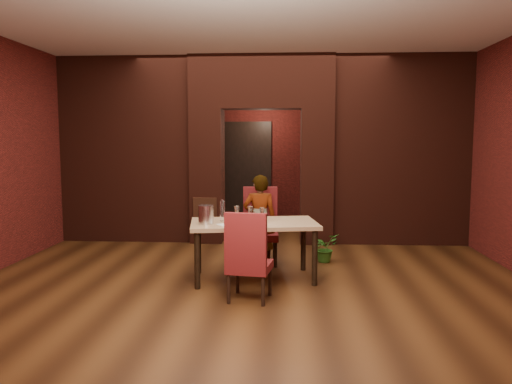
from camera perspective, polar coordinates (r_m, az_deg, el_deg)
floor at (r=6.87m, az=-0.20°, el=-9.02°), size 8.00×8.00×0.00m
ceiling at (r=6.79m, az=-0.21°, el=18.06°), size 7.00×8.00×0.04m
wall_back at (r=10.64m, az=1.18°, el=5.02°), size 7.00×0.04×3.20m
wall_front at (r=2.67m, az=-5.74°, el=2.07°), size 7.00×0.04×3.20m
wall_left at (r=7.70m, az=-27.24°, el=3.99°), size 0.04×8.00×3.20m
pillar_left at (r=8.76m, az=-5.58°, el=1.84°), size 0.55×0.55×2.30m
pillar_right at (r=8.66m, az=6.93°, el=1.78°), size 0.55×0.55×2.30m
lintel at (r=8.69m, az=0.66°, el=12.40°), size 2.45×0.55×0.90m
wing_wall_left at (r=9.07m, az=-14.49°, el=4.67°), size 2.28×0.35×3.20m
wing_wall_right at (r=8.84m, az=16.18°, el=4.59°), size 2.28×0.35×3.20m
vent_panel at (r=8.53m, az=-5.85°, el=-2.33°), size 0.40×0.03×0.50m
rear_door at (r=10.62m, az=-1.00°, el=2.05°), size 0.90×0.08×2.10m
rear_door_frame at (r=10.58m, az=-1.01°, el=2.04°), size 1.02×0.04×2.22m
dining_table at (r=6.42m, az=-0.25°, el=-6.70°), size 1.70×1.13×0.74m
chair_far at (r=7.16m, az=0.51°, el=-3.93°), size 0.53×0.53×1.09m
chair_near at (r=5.58m, az=-0.72°, el=-7.26°), size 0.52×0.52×1.01m
person_seated at (r=7.08m, az=0.44°, el=-3.22°), size 0.47×0.31×1.29m
wine_glass_a at (r=6.47m, az=-2.20°, el=-2.42°), size 0.08×0.08×0.18m
wine_glass_b at (r=6.39m, az=-0.67°, el=-2.50°), size 0.08×0.08×0.19m
wine_glass_c at (r=6.30m, az=0.71°, el=-2.64°), size 0.08×0.08×0.19m
tasting_sheet at (r=6.15m, az=-3.08°, el=-3.71°), size 0.34×0.33×0.00m
wine_bucket at (r=6.21m, az=-5.73°, el=-2.59°), size 0.19×0.19×0.23m
water_bottle at (r=6.41m, az=-3.87°, el=-2.08°), size 0.07×0.07×0.28m
potted_plant at (r=7.40m, az=7.87°, el=-6.33°), size 0.49×0.49×0.42m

